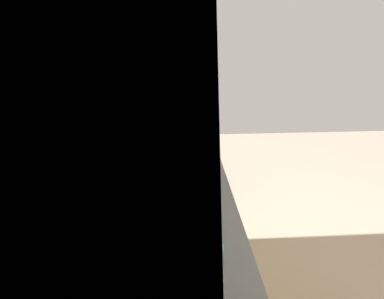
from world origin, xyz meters
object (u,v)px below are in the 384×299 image
object	(u,v)px
microwave	(177,161)
bowl	(207,250)
kettle	(190,130)
oven_range	(181,150)

from	to	relation	value
microwave	bowl	world-z (taller)	microwave
microwave	bowl	size ratio (longest dim) A/B	3.24
kettle	microwave	bearing A→B (deg)	170.36
oven_range	bowl	size ratio (longest dim) A/B	7.42
microwave	kettle	xyz separation A→B (m)	(0.77, -0.13, -0.07)
bowl	kettle	world-z (taller)	kettle
bowl	kettle	size ratio (longest dim) A/B	0.92
bowl	kettle	bearing A→B (deg)	0.00
microwave	bowl	bearing A→B (deg)	-169.30
oven_range	microwave	bearing A→B (deg)	178.22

